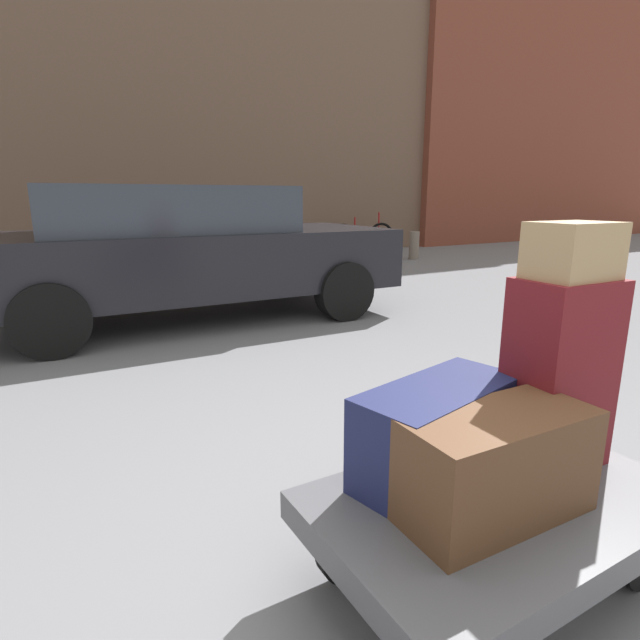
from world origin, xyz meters
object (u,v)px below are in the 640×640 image
(duffel_bag_brown_stacked_top, at_px, (497,465))
(bollard_kerb_far, at_px, (376,248))
(duffel_bag_navy_center, at_px, (438,431))
(duffel_bag_tan_topmost_pile, at_px, (573,251))
(bollard_kerb_mid, at_px, (323,251))
(bicycle_leaning, at_px, (362,238))
(luggage_cart, at_px, (497,513))
(parked_car, at_px, (186,250))
(bollard_kerb_near, at_px, (252,255))
(suitcase_maroon_rear_left, at_px, (559,373))
(bollard_corner, at_px, (414,245))

(duffel_bag_brown_stacked_top, xyz_separation_m, bollard_kerb_far, (5.07, 7.52, -0.21))
(duffel_bag_navy_center, height_order, duffel_bag_tan_topmost_pile, duffel_bag_tan_topmost_pile)
(bollard_kerb_mid, bearing_deg, bicycle_leaning, 36.89)
(luggage_cart, distance_m, bicycle_leaning, 10.52)
(parked_car, bearing_deg, bicycle_leaning, 39.59)
(bollard_kerb_near, xyz_separation_m, bollard_kerb_far, (2.75, 0.00, 0.00))
(duffel_bag_brown_stacked_top, bearing_deg, bicycle_leaning, 59.45)
(parked_car, bearing_deg, bollard_kerb_near, 56.36)
(suitcase_maroon_rear_left, relative_size, parked_car, 0.16)
(parked_car, bearing_deg, luggage_cart, -92.60)
(bollard_kerb_near, relative_size, bollard_kerb_mid, 1.00)
(parked_car, bearing_deg, suitcase_maroon_rear_left, -87.98)
(bicycle_leaning, height_order, bollard_kerb_mid, bicycle_leaning)
(bollard_corner, bearing_deg, duffel_bag_brown_stacked_top, -128.91)
(duffel_bag_tan_topmost_pile, height_order, bollard_kerb_far, duffel_bag_tan_topmost_pile)
(bollard_kerb_mid, height_order, bollard_kerb_far, same)
(suitcase_maroon_rear_left, distance_m, bollard_kerb_mid, 8.11)
(duffel_bag_brown_stacked_top, relative_size, bollard_kerb_near, 1.04)
(bollard_kerb_near, distance_m, bollard_kerb_far, 2.75)
(duffel_bag_navy_center, relative_size, duffel_bag_tan_topmost_pile, 2.22)
(parked_car, xyz_separation_m, bollard_kerb_near, (2.01, 3.03, -0.46))
(parked_car, bearing_deg, bollard_kerb_mid, 40.99)
(bollard_corner, bearing_deg, duffel_bag_tan_topmost_pile, -127.23)
(luggage_cart, distance_m, bollard_kerb_mid, 8.32)
(duffel_bag_navy_center, xyz_separation_m, bollard_kerb_near, (2.31, 7.26, -0.21))
(luggage_cart, relative_size, duffel_bag_navy_center, 1.93)
(duffel_bag_navy_center, xyz_separation_m, bollard_kerb_mid, (3.78, 7.26, -0.21))
(duffel_bag_tan_topmost_pile, bearing_deg, parked_car, 94.17)
(parked_car, distance_m, bicycle_leaning, 7.02)
(suitcase_maroon_rear_left, bearing_deg, duffel_bag_navy_center, 168.54)
(bollard_corner, bearing_deg, luggage_cart, -128.67)
(bollard_kerb_mid, relative_size, bollard_kerb_far, 1.00)
(duffel_bag_brown_stacked_top, relative_size, bollard_kerb_far, 1.04)
(duffel_bag_brown_stacked_top, bearing_deg, luggage_cart, 32.90)
(duffel_bag_tan_topmost_pile, bearing_deg, bollard_corner, 54.92)
(duffel_bag_tan_topmost_pile, relative_size, bollard_corner, 0.49)
(duffel_bag_brown_stacked_top, bearing_deg, duffel_bag_tan_topmost_pile, 18.05)
(bicycle_leaning, distance_m, bollard_kerb_near, 3.68)
(duffel_bag_navy_center, bearing_deg, bollard_kerb_mid, 50.13)
(duffel_bag_brown_stacked_top, height_order, bollard_kerb_far, duffel_bag_brown_stacked_top)
(parked_car, relative_size, bollard_kerb_far, 7.28)
(duffel_bag_tan_topmost_pile, relative_size, bollard_kerb_far, 0.49)
(duffel_bag_navy_center, bearing_deg, bollard_kerb_near, 59.98)
(duffel_bag_navy_center, distance_m, bicycle_leaning, 10.40)
(bollard_kerb_mid, bearing_deg, duffel_bag_brown_stacked_top, -116.72)
(bicycle_leaning, bearing_deg, parked_car, -140.41)
(suitcase_maroon_rear_left, height_order, bicycle_leaning, suitcase_maroon_rear_left)
(luggage_cart, height_order, bicycle_leaning, bicycle_leaning)
(bollard_kerb_near, bearing_deg, luggage_cart, -106.55)
(luggage_cart, xyz_separation_m, duffel_bag_tan_topmost_pile, (0.36, 0.07, 0.86))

